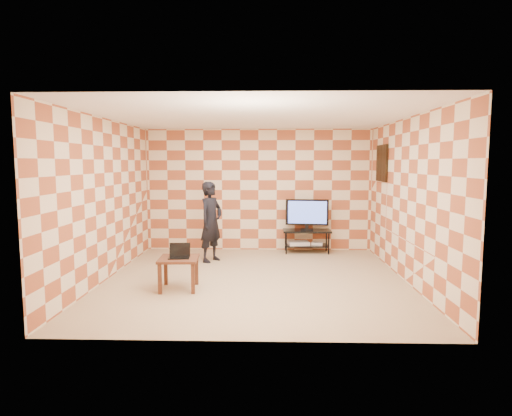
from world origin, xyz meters
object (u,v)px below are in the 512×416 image
(tv_stand, at_px, (307,236))
(tv, at_px, (307,213))
(side_table, at_px, (179,263))
(person, at_px, (211,222))

(tv_stand, height_order, tv, tv)
(side_table, bearing_deg, person, 82.36)
(tv, bearing_deg, tv_stand, 95.56)
(tv_stand, bearing_deg, tv, -84.44)
(tv_stand, height_order, person, person)
(tv, distance_m, side_table, 3.59)
(tv_stand, relative_size, person, 0.65)
(person, bearing_deg, tv_stand, -34.90)
(person, bearing_deg, side_table, -156.62)
(tv, bearing_deg, side_table, -128.72)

